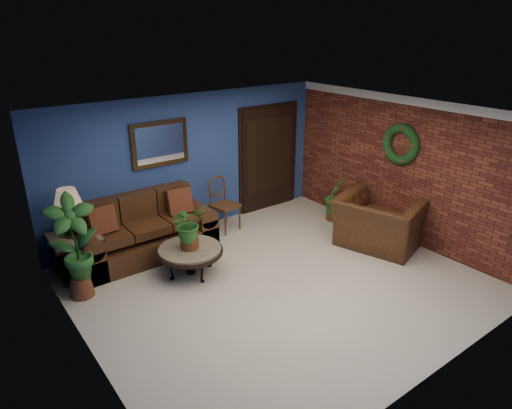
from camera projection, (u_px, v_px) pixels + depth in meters
floor at (278, 283)px, 6.82m from camera, size 5.50×5.50×0.00m
wall_back at (191, 164)px, 8.22m from camera, size 5.50×0.04×2.50m
wall_left at (80, 263)px, 4.83m from camera, size 0.04×5.00×2.50m
wall_right_brick at (402, 170)px, 7.89m from camera, size 0.04×5.00×2.50m
ceiling at (282, 116)px, 5.89m from camera, size 5.50×5.00×0.02m
crown_molding at (410, 101)px, 7.43m from camera, size 0.03×5.00×0.14m
wall_mirror at (160, 144)px, 7.68m from camera, size 1.02×0.06×0.77m
closet_door at (268, 159)px, 9.24m from camera, size 1.44×0.06×2.18m
wreath at (401, 144)px, 7.72m from camera, size 0.16×0.72×0.72m
sofa at (143, 235)px, 7.58m from camera, size 2.27×0.98×1.02m
coffee_table at (190, 251)px, 6.95m from camera, size 1.01×1.01×0.43m
end_table at (75, 244)px, 6.88m from camera, size 0.72×0.72×0.66m
table_lamp at (69, 207)px, 6.65m from camera, size 0.43×0.43×0.71m
side_chair at (222, 200)px, 8.41m from camera, size 0.51×0.51×1.02m
armchair at (379, 222)px, 7.79m from camera, size 1.54×1.65×0.88m
coffee_plant at (188, 225)px, 6.78m from camera, size 0.52×0.46×0.70m
floor_plant at (334, 199)px, 8.83m from camera, size 0.40×0.33×0.85m
tall_plant at (74, 244)px, 6.20m from camera, size 0.71×0.51×1.52m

